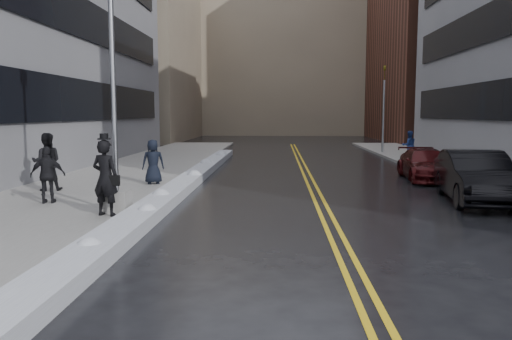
# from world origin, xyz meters

# --- Properties ---
(ground) EXTENTS (160.00, 160.00, 0.00)m
(ground) POSITION_xyz_m (0.00, 0.00, 0.00)
(ground) COLOR black
(ground) RESTS_ON ground
(sidewalk_west) EXTENTS (5.50, 50.00, 0.15)m
(sidewalk_west) POSITION_xyz_m (-5.75, 10.00, 0.07)
(sidewalk_west) COLOR gray
(sidewalk_west) RESTS_ON ground
(sidewalk_east) EXTENTS (4.00, 50.00, 0.15)m
(sidewalk_east) POSITION_xyz_m (10.00, 10.00, 0.07)
(sidewalk_east) COLOR gray
(sidewalk_east) RESTS_ON ground
(lane_line_left) EXTENTS (0.12, 50.00, 0.01)m
(lane_line_left) POSITION_xyz_m (2.35, 10.00, 0.00)
(lane_line_left) COLOR gold
(lane_line_left) RESTS_ON ground
(lane_line_right) EXTENTS (0.12, 50.00, 0.01)m
(lane_line_right) POSITION_xyz_m (2.65, 10.00, 0.00)
(lane_line_right) COLOR gold
(lane_line_right) RESTS_ON ground
(snow_ridge) EXTENTS (0.90, 30.00, 0.34)m
(snow_ridge) POSITION_xyz_m (-2.45, 8.00, 0.17)
(snow_ridge) COLOR silver
(snow_ridge) RESTS_ON ground
(building_west_far) EXTENTS (14.00, 22.00, 18.00)m
(building_west_far) POSITION_xyz_m (-15.50, 44.00, 9.00)
(building_west_far) COLOR gray
(building_west_far) RESTS_ON ground
(building_east_far) EXTENTS (14.00, 20.00, 28.00)m
(building_east_far) POSITION_xyz_m (19.00, 42.00, 14.00)
(building_east_far) COLOR #562D21
(building_east_far) RESTS_ON ground
(building_far) EXTENTS (36.00, 16.00, 22.00)m
(building_far) POSITION_xyz_m (2.00, 60.00, 11.00)
(building_far) COLOR gray
(building_far) RESTS_ON ground
(lamppost) EXTENTS (0.65, 0.65, 7.62)m
(lamppost) POSITION_xyz_m (-3.30, 2.00, 2.53)
(lamppost) COLOR gray
(lamppost) RESTS_ON sidewalk_west
(fire_hydrant) EXTENTS (0.26, 0.26, 0.73)m
(fire_hydrant) POSITION_xyz_m (9.00, 10.00, 0.55)
(fire_hydrant) COLOR maroon
(fire_hydrant) RESTS_ON sidewalk_east
(traffic_signal) EXTENTS (0.16, 0.20, 6.00)m
(traffic_signal) POSITION_xyz_m (8.50, 24.00, 3.40)
(traffic_signal) COLOR gray
(traffic_signal) RESTS_ON sidewalk_east
(pedestrian_fedora) EXTENTS (0.84, 0.66, 2.03)m
(pedestrian_fedora) POSITION_xyz_m (-3.43, 1.52, 1.16)
(pedestrian_fedora) COLOR black
(pedestrian_fedora) RESTS_ON sidewalk_west
(pedestrian_b) EXTENTS (1.19, 1.06, 2.03)m
(pedestrian_b) POSITION_xyz_m (-6.97, 5.68, 1.17)
(pedestrian_b) COLOR black
(pedestrian_b) RESTS_ON sidewalk_west
(pedestrian_c) EXTENTS (0.96, 0.77, 1.72)m
(pedestrian_c) POSITION_xyz_m (-3.67, 7.53, 1.01)
(pedestrian_c) COLOR black
(pedestrian_c) RESTS_ON sidewalk_west
(pedestrian_d) EXTENTS (1.07, 0.61, 1.72)m
(pedestrian_d) POSITION_xyz_m (-5.81, 3.27, 1.01)
(pedestrian_d) COLOR black
(pedestrian_d) RESTS_ON sidewalk_west
(pedestrian_east) EXTENTS (0.86, 0.69, 1.70)m
(pedestrian_east) POSITION_xyz_m (8.74, 17.85, 1.00)
(pedestrian_east) COLOR navy
(pedestrian_east) RESTS_ON sidewalk_east
(car_black) EXTENTS (2.41, 5.23, 1.66)m
(car_black) POSITION_xyz_m (7.50, 4.84, 0.83)
(car_black) COLOR black
(car_black) RESTS_ON ground
(car_maroon) EXTENTS (2.15, 4.71, 1.33)m
(car_maroon) POSITION_xyz_m (7.50, 10.26, 0.67)
(car_maroon) COLOR #38090A
(car_maroon) RESTS_ON ground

